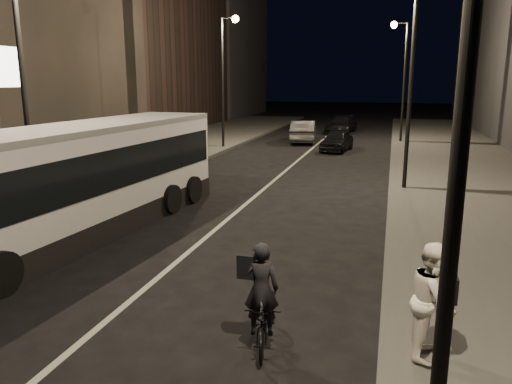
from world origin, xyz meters
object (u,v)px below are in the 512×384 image
Objects in this scene: streetlight_right_far at (401,65)px; car_mid at (303,131)px; streetlight_left_far at (226,64)px; cyclist_on_bicycle at (263,312)px; city_bus at (80,176)px; pedestrian_woman at (433,300)px; car_near at (337,141)px; streetlight_left_near at (27,47)px; car_far at (341,124)px; streetlight_right_mid at (406,55)px.

streetlight_right_far is 8.04m from car_mid.
streetlight_left_far reaches higher than cyclist_on_bicycle.
pedestrian_woman is (9.39, -4.55, -0.64)m from city_bus.
car_mid is (-4.24, 27.91, 0.14)m from cyclist_on_bicycle.
streetlight_right_far is 2.11× the size of car_near.
city_bus is 20.17m from car_near.
city_bus is at bearing -15.34° from streetlight_left_near.
streetlight_left_near and streetlight_left_far have the same top height.
streetlight_left_far is 1.65× the size of car_far.
city_bus is at bearing 76.71° from car_mid.
streetlight_right_mid reaches higher than cyclist_on_bicycle.
car_mid is at bearing 48.19° from streetlight_left_far.
streetlight_left_far is 14.28m from car_far.
streetlight_left_near is 0.68× the size of city_bus.
streetlight_left_near is 12.93m from pedestrian_woman.
car_mid is (4.19, 22.68, -4.58)m from streetlight_left_near.
streetlight_left_near is 31.00m from car_far.
streetlight_right_mid and streetlight_left_near have the same top height.
streetlight_left_near is at bearing 136.68° from cyclist_on_bicycle.
car_near is (6.99, 0.96, -4.70)m from streetlight_left_far.
city_bus is 8.28m from cyclist_on_bicycle.
city_bus is at bearing -136.50° from streetlight_right_mid.
city_bus is 30.83m from car_far.
streetlight_right_mid and streetlight_left_far have the same top height.
streetlight_right_mid is 1.00× the size of streetlight_left_far.
streetlight_right_mid is at bearing -90.00° from streetlight_right_far.
car_mid reaches higher than car_near.
streetlight_right_mid reaches higher than car_mid.
car_far is at bearing 126.81° from streetlight_right_far.
city_bus is at bearing -84.65° from streetlight_left_far.
streetlight_right_far is 1.00× the size of streetlight_left_far.
city_bus is at bearing 73.17° from pedestrian_woman.
streetlight_right_mid reaches higher than pedestrian_woman.
streetlight_left_far is 25.93m from pedestrian_woman.
car_far is (1.97, 7.34, -0.07)m from car_mid.
streetlight_left_near is (-10.66, -24.00, 0.00)m from streetlight_right_far.
car_far is (-4.96, 35.05, -0.38)m from pedestrian_woman.
streetlight_left_near reaches higher than city_bus.
streetlight_right_far is at bearing 74.13° from cyclist_on_bicycle.
pedestrian_woman is at bearing -7.22° from cyclist_on_bicycle.
car_near is (-3.67, 10.96, -4.70)m from streetlight_right_mid.
pedestrian_woman is at bearing -24.34° from streetlight_left_near.
cyclist_on_bicycle is at bearing -99.61° from streetlight_right_mid.
streetlight_right_far is 0.68× the size of city_bus.
streetlight_right_far is 4.33× the size of pedestrian_woman.
streetlight_left_far is 7.77m from car_mid.
city_bus is at bearing -98.01° from car_near.
car_far is at bearing -112.25° from car_mid.
pedestrian_woman is 0.39× the size of car_mid.
cyclist_on_bicycle is at bearing -94.38° from streetlight_right_far.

